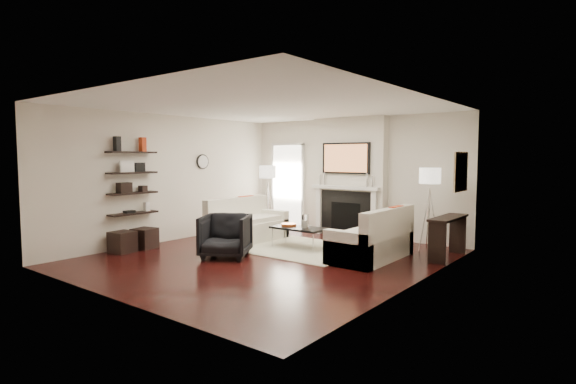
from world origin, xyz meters
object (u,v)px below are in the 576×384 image
Objects in this scene: coffee_table at (299,228)px; armchair at (226,234)px; loveseat_left_base at (248,232)px; loveseat_right_base at (371,247)px; lamp_right_shade at (430,176)px; lamp_left_shade at (268,172)px; ottoman_near at (145,238)px.

coffee_table is 1.57m from armchair.
coffee_table is (1.29, 0.09, 0.19)m from loveseat_left_base.
loveseat_right_base is (2.87, 0.11, 0.00)m from loveseat_left_base.
coffee_table is 2.73m from lamp_right_shade.
loveseat_right_base is 3.75m from lamp_left_shade.
loveseat_left_base is 4.50× the size of lamp_right_shade.
lamp_right_shade is (3.90, 0.23, 0.00)m from lamp_left_shade.
loveseat_left_base is 1.00× the size of loveseat_right_base.
loveseat_right_base is at bearing 0.81° from coffee_table.
lamp_right_shade is (2.68, 2.83, 1.02)m from armchair.
armchair reaches higher than loveseat_left_base.
ottoman_near is at bearing -144.16° from lamp_right_shade.
lamp_left_shade is 1.00× the size of lamp_right_shade.
lamp_left_shade is 3.91m from lamp_right_shade.
loveseat_left_base is 1.64× the size of coffee_table.
ottoman_near is at bearing -121.59° from loveseat_left_base.
loveseat_right_base is at bearing 25.72° from ottoman_near.
loveseat_right_base is 4.50× the size of ottoman_near.
coffee_table is (-1.57, -0.02, 0.19)m from loveseat_right_base.
lamp_right_shade reaches higher than loveseat_left_base.
lamp_right_shade is at bearing 23.20° from loveseat_left_base.
lamp_left_shade is at bearing 84.27° from armchair.
ottoman_near is (-3.98, -1.92, -0.01)m from loveseat_right_base.
armchair is (0.73, -1.37, 0.22)m from loveseat_left_base.
lamp_right_shade is at bearing 35.84° from ottoman_near.
loveseat_left_base is 4.50× the size of lamp_left_shade.
lamp_left_shade is at bearing 111.63° from loveseat_left_base.
ottoman_near is (-2.40, -1.89, -0.20)m from coffee_table.
coffee_table is at bearing 4.02° from loveseat_left_base.
armchair is 2.13× the size of ottoman_near.
loveseat_left_base is at bearing 58.41° from ottoman_near.
ottoman_near is (-1.11, -1.80, -0.01)m from loveseat_left_base.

